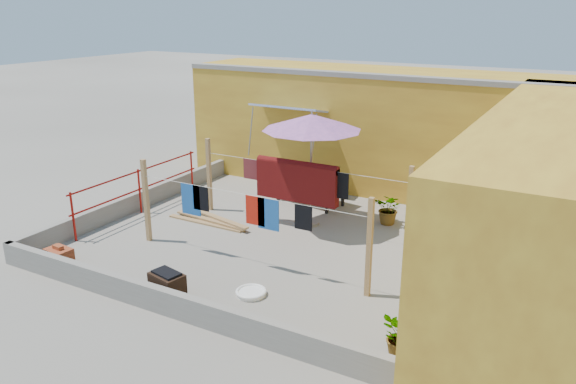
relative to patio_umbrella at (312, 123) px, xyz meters
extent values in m
plane|color=#9E998E|center=(-0.12, -1.11, -2.38)|extent=(80.00, 80.00, 0.00)
cube|color=gold|center=(0.38, 3.59, -0.78)|extent=(11.00, 2.40, 3.20)
cube|color=gray|center=(0.38, 2.54, 0.77)|extent=(11.00, 0.35, 0.12)
cube|color=#2D51B2|center=(-1.72, 2.04, -0.13)|extent=(2.00, 0.79, 0.22)
cylinder|color=gray|center=(-2.67, 1.67, -0.78)|extent=(0.03, 0.30, 1.28)
cylinder|color=gray|center=(-0.77, 1.67, -0.78)|extent=(0.03, 0.30, 1.28)
cube|color=gold|center=(5.08, -1.11, -0.78)|extent=(2.40, 9.00, 3.20)
cube|color=gray|center=(-0.12, -4.69, -2.16)|extent=(8.30, 0.16, 0.44)
cube|color=gray|center=(-4.20, -1.11, -2.16)|extent=(0.16, 7.30, 0.44)
cylinder|color=maroon|center=(-3.97, -3.31, -1.83)|extent=(0.05, 0.05, 1.10)
cylinder|color=maroon|center=(-3.97, -1.31, -1.83)|extent=(0.05, 0.05, 1.10)
cylinder|color=maroon|center=(-3.97, 0.69, -1.83)|extent=(0.05, 0.05, 1.10)
cylinder|color=maroon|center=(-3.97, -1.31, -1.33)|extent=(0.04, 4.20, 0.04)
cylinder|color=maroon|center=(-3.97, -1.31, -1.78)|extent=(0.04, 4.20, 0.04)
cube|color=tan|center=(-2.62, -2.51, -1.48)|extent=(0.09, 0.09, 1.80)
cube|color=tan|center=(2.38, -2.51, -1.48)|extent=(0.09, 0.09, 1.80)
cube|color=tan|center=(2.38, -0.31, -1.48)|extent=(0.09, 0.09, 1.80)
cube|color=tan|center=(-2.62, -0.31, -1.48)|extent=(0.09, 0.09, 1.80)
cylinder|color=silver|center=(-0.12, -2.51, -0.93)|extent=(5.00, 0.01, 0.01)
cylinder|color=silver|center=(-0.12, -0.31, -0.93)|extent=(5.00, 0.01, 0.01)
cube|color=#520D0D|center=(-0.19, -0.31, -1.31)|extent=(1.97, 0.22, 0.86)
cube|color=black|center=(0.88, -0.31, -1.21)|extent=(0.34, 0.02, 0.57)
cube|color=maroon|center=(-1.41, -0.31, -1.17)|extent=(0.39, 0.02, 0.48)
cube|color=#1F59AA|center=(-1.42, -2.51, -1.25)|extent=(0.46, 0.02, 0.64)
cube|color=black|center=(-1.16, -2.51, -1.18)|extent=(0.36, 0.02, 0.50)
cube|color=red|center=(0.10, -2.51, -1.21)|extent=(0.41, 0.02, 0.57)
cube|color=#1F59AA|center=(0.39, -2.51, -1.23)|extent=(0.45, 0.02, 0.61)
cube|color=black|center=(1.12, -2.51, -1.16)|extent=(0.34, 0.02, 0.47)
cylinder|color=gray|center=(0.00, 0.00, -2.34)|extent=(0.40, 0.40, 0.07)
cylinder|color=gray|center=(0.00, 0.00, -1.11)|extent=(0.05, 0.05, 2.53)
cone|color=#D070C0|center=(0.00, 0.00, 0.02)|extent=(2.78, 2.78, 0.35)
cylinder|color=gray|center=(0.00, 0.00, 0.22)|extent=(0.04, 0.04, 0.11)
cube|color=black|center=(-0.68, 1.32, -1.59)|extent=(1.87, 1.16, 0.07)
cube|color=black|center=(-1.50, 1.10, -1.99)|extent=(0.07, 0.07, 0.77)
cube|color=black|center=(-1.38, 1.79, -1.99)|extent=(0.07, 0.07, 0.77)
cube|color=black|center=(0.01, 0.84, -1.99)|extent=(0.07, 0.07, 0.77)
cube|color=black|center=(0.13, 1.53, -1.99)|extent=(0.07, 0.07, 0.77)
cube|color=#AE4F28|center=(-3.26, -4.31, -2.20)|extent=(0.53, 0.41, 0.36)
cube|color=#9C4424|center=(-3.26, -4.31, -1.98)|extent=(0.23, 0.13, 0.07)
cube|color=tan|center=(-2.15, -1.17, -2.36)|extent=(2.04, 0.16, 0.04)
cube|color=tan|center=(-2.07, -1.05, -2.31)|extent=(2.04, 0.33, 0.04)
cube|color=tan|center=(-1.99, -0.93, -2.27)|extent=(2.02, 0.61, 0.04)
cube|color=black|center=(-0.55, -4.31, -2.13)|extent=(0.65, 0.50, 0.49)
cube|color=black|center=(-0.55, -4.31, -1.87)|extent=(0.54, 0.39, 0.04)
cylinder|color=white|center=(0.61, -3.49, -2.34)|extent=(0.51, 0.51, 0.07)
torus|color=white|center=(0.61, -3.49, -2.31)|extent=(0.55, 0.55, 0.06)
cylinder|color=white|center=(3.58, -0.88, -2.21)|extent=(0.24, 0.24, 0.33)
cylinder|color=white|center=(3.58, -0.88, -2.03)|extent=(0.07, 0.07, 0.05)
cylinder|color=white|center=(2.29, 1.09, -2.21)|extent=(0.24, 0.24, 0.32)
cylinder|color=white|center=(2.29, 1.09, -2.03)|extent=(0.06, 0.06, 0.05)
torus|color=#176B1C|center=(3.58, 2.09, -2.36)|extent=(0.47, 0.47, 0.03)
torus|color=#176B1C|center=(3.58, 2.09, -2.32)|extent=(0.40, 0.40, 0.03)
imported|color=#1D5217|center=(1.57, 0.91, -2.01)|extent=(0.70, 0.61, 0.74)
imported|color=#1D5217|center=(3.08, 2.09, -2.02)|extent=(0.46, 0.46, 0.72)
imported|color=#1D5217|center=(3.58, 1.62, -1.95)|extent=(0.53, 0.44, 0.85)
imported|color=#1D5217|center=(3.58, -2.24, -1.98)|extent=(0.56, 0.55, 0.79)
imported|color=#1D5217|center=(3.46, -4.01, -2.06)|extent=(0.61, 0.67, 0.64)
camera|label=1|loc=(5.42, -10.81, 2.41)|focal=35.00mm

